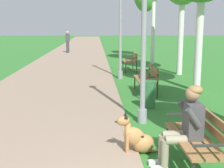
# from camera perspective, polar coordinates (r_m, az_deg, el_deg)

# --- Properties ---
(paved_path) EXTENTS (4.24, 60.00, 0.04)m
(paved_path) POSITION_cam_1_polar(r_m,az_deg,el_deg) (26.66, -6.16, 6.32)
(paved_path) COLOR gray
(paved_path) RESTS_ON ground
(park_bench_near) EXTENTS (0.55, 1.50, 0.85)m
(park_bench_near) POSITION_cam_1_polar(r_m,az_deg,el_deg) (4.74, 15.82, -9.03)
(park_bench_near) COLOR olive
(park_bench_near) RESTS_ON ground
(park_bench_mid) EXTENTS (0.55, 1.50, 0.85)m
(park_bench_mid) POSITION_cam_1_polar(r_m,az_deg,el_deg) (9.55, 6.54, 1.25)
(park_bench_mid) COLOR olive
(park_bench_mid) RESTS_ON ground
(park_bench_far) EXTENTS (0.55, 1.50, 0.85)m
(park_bench_far) POSITION_cam_1_polar(r_m,az_deg,el_deg) (14.29, 3.49, 4.47)
(park_bench_far) COLOR olive
(park_bench_far) RESTS_ON ground
(person_seated_on_near_bench) EXTENTS (0.74, 0.49, 1.25)m
(person_seated_on_near_bench) POSITION_cam_1_polar(r_m,az_deg,el_deg) (4.65, 13.39, -7.12)
(person_seated_on_near_bench) COLOR gray
(person_seated_on_near_bench) RESTS_ON ground
(dog_shepherd) EXTENTS (0.83, 0.30, 0.71)m
(dog_shepherd) POSITION_cam_1_polar(r_m,az_deg,el_deg) (5.18, 4.68, -9.91)
(dog_shepherd) COLOR #B27F47
(dog_shepherd) RESTS_ON ground
(lamp_post_near) EXTENTS (0.24, 0.24, 4.45)m
(lamp_post_near) POSITION_cam_1_polar(r_m,az_deg,el_deg) (6.48, 5.96, 12.63)
(lamp_post_near) COLOR gray
(lamp_post_near) RESTS_ON ground
(lamp_post_mid) EXTENTS (0.24, 0.24, 4.22)m
(lamp_post_mid) POSITION_cam_1_polar(r_m,az_deg,el_deg) (12.09, 1.57, 11.27)
(lamp_post_mid) COLOR gray
(lamp_post_mid) RESTS_ON ground
(litter_bin) EXTENTS (0.36, 0.36, 0.70)m
(litter_bin) POSITION_cam_1_polar(r_m,az_deg,el_deg) (7.92, 6.73, -1.93)
(litter_bin) COLOR #2D6638
(litter_bin) RESTS_ON ground
(pedestrian_distant) EXTENTS (0.32, 0.22, 1.65)m
(pedestrian_distant) POSITION_cam_1_polar(r_m,az_deg,el_deg) (23.49, -8.19, 7.68)
(pedestrian_distant) COLOR #383842
(pedestrian_distant) RESTS_ON ground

